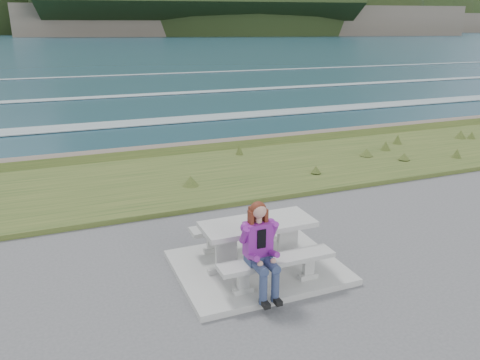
{
  "coord_description": "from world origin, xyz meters",
  "views": [
    {
      "loc": [
        -2.82,
        -6.2,
        3.78
      ],
      "look_at": [
        0.18,
        1.2,
        1.16
      ],
      "focal_mm": 35.0,
      "sensor_mm": 36.0,
      "label": 1
    }
  ],
  "objects_px": {
    "bench_landward": "(277,264)",
    "bench_seaward": "(241,228)",
    "picnic_table": "(258,231)",
    "seated_woman": "(262,262)"
  },
  "relations": [
    {
      "from": "picnic_table",
      "to": "bench_seaward",
      "type": "height_order",
      "value": "picnic_table"
    },
    {
      "from": "bench_landward",
      "to": "seated_woman",
      "type": "xyz_separation_m",
      "value": [
        -0.3,
        -0.13,
        0.16
      ]
    },
    {
      "from": "seated_woman",
      "to": "bench_seaward",
      "type": "bearing_deg",
      "value": 78.08
    },
    {
      "from": "bench_landward",
      "to": "bench_seaward",
      "type": "bearing_deg",
      "value": 90.0
    },
    {
      "from": "bench_landward",
      "to": "bench_seaward",
      "type": "xyz_separation_m",
      "value": [
        0.0,
        1.4,
        0.0
      ]
    },
    {
      "from": "picnic_table",
      "to": "bench_landward",
      "type": "relative_size",
      "value": 1.0
    },
    {
      "from": "seated_woman",
      "to": "picnic_table",
      "type": "bearing_deg",
      "value": 69.25
    },
    {
      "from": "picnic_table",
      "to": "seated_woman",
      "type": "xyz_separation_m",
      "value": [
        -0.3,
        -0.83,
        -0.08
      ]
    },
    {
      "from": "picnic_table",
      "to": "bench_seaward",
      "type": "distance_m",
      "value": 0.74
    },
    {
      "from": "picnic_table",
      "to": "bench_landward",
      "type": "height_order",
      "value": "picnic_table"
    }
  ]
}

